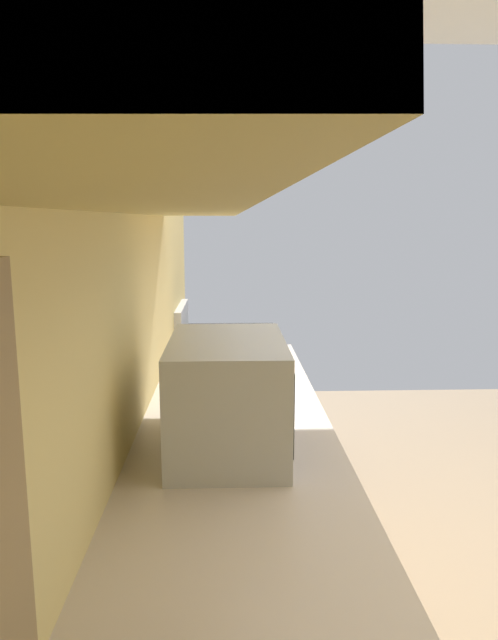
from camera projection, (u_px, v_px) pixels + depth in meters
name	position (u px, v px, depth m)	size (l,w,h in m)	color
wall_back	(115.00, 292.00, 1.79)	(4.21, 0.12, 2.71)	#ECCF7C
counter_run	(236.00, 629.00, 1.58)	(3.31, 0.66, 0.89)	tan
upper_cabinets	(170.00, 81.00, 1.33)	(2.61, 0.33, 0.61)	#D0B863
oven_range	(229.00, 403.00, 3.49)	(0.59, 0.62, 1.07)	#B7BABF
microwave	(228.00, 395.00, 1.69)	(0.51, 0.35, 0.34)	#B7BABF
bowl	(247.00, 366.00, 2.58)	(0.18, 0.18, 0.05)	#D84C47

